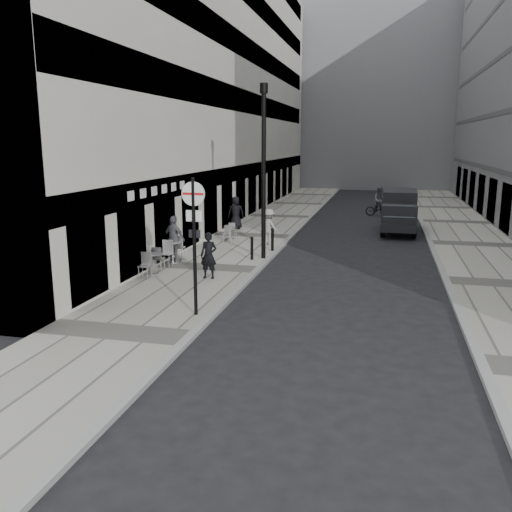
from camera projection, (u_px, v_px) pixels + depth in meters
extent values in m
plane|color=black|center=(141.00, 388.00, 11.14)|extent=(120.00, 120.00, 0.00)
cube|color=#A8A498|center=(253.00, 236.00, 28.71)|extent=(4.00, 60.00, 0.12)
cube|color=#A8A498|center=(473.00, 245.00, 26.23)|extent=(4.00, 60.00, 0.12)
cube|color=silver|center=(215.00, 76.00, 33.95)|extent=(4.00, 45.00, 18.00)
cube|color=slate|center=(361.00, 87.00, 61.82)|extent=(24.00, 16.00, 22.00)
imported|color=black|center=(209.00, 256.00, 19.45)|extent=(0.63, 0.43, 1.68)
cylinder|color=black|center=(194.00, 248.00, 15.11)|extent=(0.10, 0.10, 3.90)
cylinder|color=white|center=(193.00, 194.00, 14.80)|extent=(0.67, 0.06, 0.67)
cube|color=#B21414|center=(193.00, 194.00, 14.78)|extent=(0.61, 0.04, 0.07)
cube|color=white|center=(194.00, 216.00, 14.95)|extent=(0.47, 0.04, 0.31)
cylinder|color=black|center=(264.00, 177.00, 22.30)|extent=(0.18, 0.18, 6.88)
cylinder|color=black|center=(264.00, 88.00, 21.57)|extent=(0.32, 0.32, 0.40)
cylinder|color=black|center=(272.00, 240.00, 24.48)|extent=(0.13, 0.13, 0.96)
cylinder|color=black|center=(252.00, 249.00, 22.61)|extent=(0.12, 0.12, 0.91)
cylinder|color=black|center=(383.00, 230.00, 28.72)|extent=(0.27, 0.72, 0.72)
cylinder|color=black|center=(414.00, 231.00, 28.33)|extent=(0.27, 0.72, 0.72)
cylinder|color=black|center=(385.00, 222.00, 31.61)|extent=(0.27, 0.72, 0.72)
cylinder|color=black|center=(413.00, 223.00, 31.21)|extent=(0.27, 0.72, 0.72)
cube|color=black|center=(400.00, 206.00, 30.52)|extent=(1.87, 3.28, 1.80)
cube|color=black|center=(399.00, 217.00, 28.28)|extent=(1.84, 1.66, 1.26)
cube|color=#1E2328|center=(399.00, 211.00, 27.57)|extent=(1.58, 0.35, 0.66)
imported|color=black|center=(380.00, 209.00, 36.75)|extent=(1.88, 0.75, 0.97)
imported|color=#5D5E63|center=(380.00, 200.00, 36.63)|extent=(0.93, 0.74, 1.83)
imported|color=#59595E|center=(174.00, 239.00, 22.12)|extent=(1.21, 0.85, 1.90)
imported|color=gray|center=(269.00, 227.00, 25.78)|extent=(1.28, 1.05, 1.72)
imported|color=black|center=(236.00, 213.00, 30.42)|extent=(1.04, 0.84, 1.84)
cylinder|color=#B3B3B5|center=(152.00, 274.00, 20.17)|extent=(0.46, 0.46, 0.03)
cylinder|color=#B3B3B5|center=(152.00, 264.00, 20.09)|extent=(0.06, 0.06, 0.77)
cylinder|color=#B3B3B5|center=(151.00, 254.00, 20.01)|extent=(0.73, 0.73, 0.03)
cylinder|color=silver|center=(173.00, 262.00, 22.13)|extent=(0.50, 0.50, 0.03)
cylinder|color=silver|center=(173.00, 252.00, 22.04)|extent=(0.07, 0.07, 0.84)
cylinder|color=silver|center=(172.00, 242.00, 21.95)|extent=(0.80, 0.80, 0.03)
cylinder|color=silver|center=(230.00, 239.00, 27.31)|extent=(0.39, 0.39, 0.03)
cylinder|color=silver|center=(230.00, 233.00, 27.24)|extent=(0.05, 0.05, 0.65)
cylinder|color=silver|center=(230.00, 227.00, 27.17)|extent=(0.62, 0.62, 0.03)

